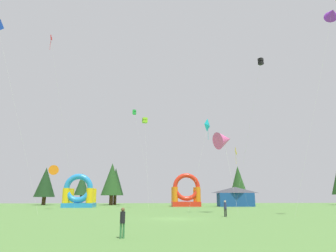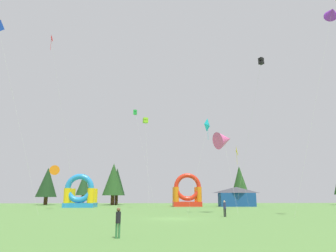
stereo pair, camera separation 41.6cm
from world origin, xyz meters
TOP-DOWN VIEW (x-y plane):
  - ground_plane at (0.00, 0.00)m, footprint 120.00×120.00m
  - kite_green_box at (-5.73, 26.88)m, footprint 4.53×1.76m
  - kite_cyan_diamond at (5.25, 7.61)m, footprint 3.54×1.22m
  - kite_black_box at (14.93, 12.19)m, footprint 4.07×6.43m
  - kite_yellow_diamond at (13.58, 24.25)m, footprint 2.70×1.71m
  - kite_lime_box at (-3.56, 23.21)m, footprint 1.50×3.98m
  - kite_purple_delta at (18.17, -1.60)m, footprint 6.58×3.04m
  - kite_pink_delta at (7.53, 8.55)m, footprint 3.26×3.72m
  - kite_orange_delta at (-18.93, 21.45)m, footprint 3.29×1.95m
  - kite_red_diamond at (-18.44, 13.17)m, footprint 4.62×5.48m
  - person_far_side at (5.83, 2.65)m, footprint 0.35×0.35m
  - person_left_edge at (-4.01, -13.59)m, footprint 0.33×0.33m
  - inflatable_red_slide at (-16.13, 29.33)m, footprint 5.77×4.74m
  - inflatable_yellow_castle at (5.19, 32.92)m, footprint 5.88×4.00m
  - festival_tent at (15.58, 32.54)m, footprint 7.32×3.01m
  - tree_row_1 at (-28.05, 45.22)m, footprint 4.97×4.97m
  - tree_row_2 at (-19.31, 45.86)m, footprint 3.65×3.65m
  - tree_row_3 at (-11.71, 43.89)m, footprint 5.13×5.13m
  - tree_row_4 at (-10.97, 45.30)m, footprint 4.11×4.11m
  - tree_row_5 at (19.73, 43.87)m, footprint 4.22×4.22m

SIDE VIEW (x-z plane):
  - ground_plane at x=0.00m, z-range 0.00..0.00m
  - person_left_edge at x=-4.01m, z-range 0.15..1.78m
  - person_far_side at x=5.83m, z-range 0.16..1.88m
  - festival_tent at x=15.58m, z-range 0.00..4.01m
  - inflatable_red_slide at x=-16.13m, z-range -0.91..5.45m
  - inflatable_yellow_castle at x=5.19m, z-range -0.96..5.84m
  - tree_row_2 at x=-19.31m, z-range 1.09..8.69m
  - tree_row_1 at x=-28.05m, z-range 0.90..9.89m
  - tree_row_4 at x=-10.97m, z-range 1.09..9.98m
  - tree_row_5 at x=19.73m, z-range 1.15..10.65m
  - tree_row_3 at x=-11.71m, z-range 1.08..11.11m
  - kite_orange_delta at x=-18.93m, z-range 2.79..10.05m
  - kite_pink_delta at x=7.53m, z-range 4.13..15.16m
  - kite_yellow_diamond at x=13.58m, z-range 4.78..15.74m
  - kite_cyan_diamond at x=5.25m, z-range 5.32..17.35m
  - kite_lime_box at x=-3.56m, z-range 7.70..24.09m
  - kite_green_box at x=-5.73m, z-range 8.93..27.91m
  - kite_purple_delta at x=18.17m, z-range 10.95..34.46m
  - kite_black_box at x=14.93m, z-range 11.21..34.87m
  - kite_red_diamond at x=-18.44m, z-range 12.47..39.49m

